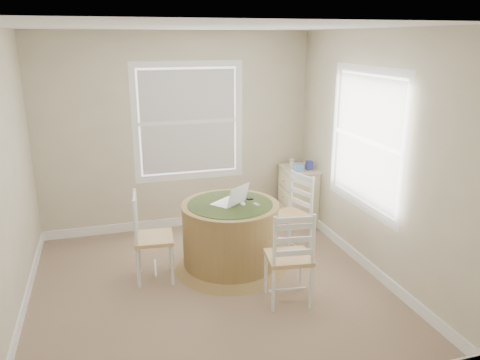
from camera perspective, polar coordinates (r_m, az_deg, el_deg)
name	(u,v)px	position (r m, az deg, el deg)	size (l,w,h in m)	color
room	(220,163)	(4.70, -2.43, 2.06)	(3.64, 3.64, 2.64)	#93765D
round_table	(230,233)	(5.24, -1.19, -6.53)	(1.25, 1.25, 0.77)	olive
chair_left	(154,238)	(5.07, -10.48, -6.94)	(0.42, 0.40, 0.95)	white
chair_near	(289,257)	(4.60, 5.94, -9.31)	(0.42, 0.40, 0.95)	white
chair_right	(290,215)	(5.62, 6.08, -4.32)	(0.42, 0.40, 0.95)	white
laptop	(230,201)	(5.10, -1.18, -2.56)	(0.45, 0.44, 0.23)	white
mouse	(243,204)	(5.09, 0.32, -2.90)	(0.06, 0.10, 0.03)	white
phone	(257,205)	(5.09, 2.03, -3.01)	(0.04, 0.09, 0.02)	#B7BABF
keys	(250,199)	(5.23, 1.21, -2.38)	(0.06, 0.05, 0.03)	black
corner_chest	(298,195)	(6.58, 7.08, -1.85)	(0.49, 0.63, 0.79)	beige
tissue_box	(298,168)	(6.30, 7.11, 1.52)	(0.12, 0.12, 0.10)	#6091DD
box_yellow	(301,165)	(6.50, 7.47, 1.81)	(0.15, 0.10, 0.06)	#E5A850
box_blue	(309,165)	(6.39, 8.47, 1.78)	(0.08, 0.08, 0.12)	#313894
cup_cream	(292,162)	(6.57, 6.34, 2.15)	(0.07, 0.07, 0.09)	beige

